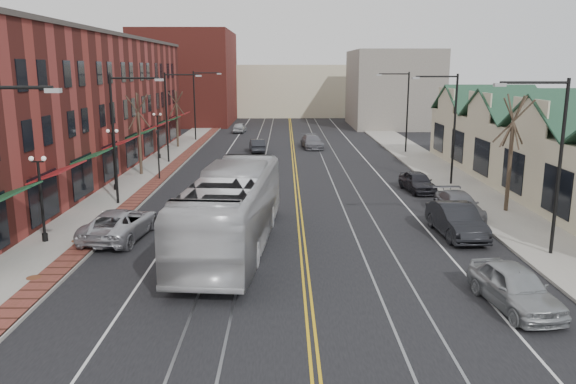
{
  "coord_description": "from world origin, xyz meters",
  "views": [
    {
      "loc": [
        -0.88,
        -18.78,
        8.6
      ],
      "look_at": [
        -0.7,
        10.84,
        2.0
      ],
      "focal_mm": 35.0,
      "sensor_mm": 36.0,
      "label": 1
    }
  ],
  "objects_px": {
    "parked_car_c": "(459,205)",
    "parked_car_d": "(418,182)",
    "parked_suv": "(120,224)",
    "parked_car_b": "(456,220)",
    "transit_bus": "(232,209)",
    "parked_car_a": "(515,287)"
  },
  "relations": [
    {
      "from": "parked_suv",
      "to": "transit_bus",
      "type": "bearing_deg",
      "value": 171.09
    },
    {
      "from": "parked_suv",
      "to": "parked_car_c",
      "type": "distance_m",
      "value": 19.05
    },
    {
      "from": "transit_bus",
      "to": "parked_car_d",
      "type": "height_order",
      "value": "transit_bus"
    },
    {
      "from": "parked_car_b",
      "to": "parked_car_d",
      "type": "xyz_separation_m",
      "value": [
        0.46,
        10.63,
        -0.13
      ]
    },
    {
      "from": "transit_bus",
      "to": "parked_car_b",
      "type": "height_order",
      "value": "transit_bus"
    },
    {
      "from": "parked_car_a",
      "to": "parked_car_c",
      "type": "relative_size",
      "value": 0.94
    },
    {
      "from": "parked_car_b",
      "to": "transit_bus",
      "type": "bearing_deg",
      "value": -173.84
    },
    {
      "from": "parked_car_a",
      "to": "parked_car_b",
      "type": "distance_m",
      "value": 8.91
    },
    {
      "from": "parked_car_a",
      "to": "parked_car_d",
      "type": "bearing_deg",
      "value": 79.28
    },
    {
      "from": "parked_suv",
      "to": "parked_car_c",
      "type": "xyz_separation_m",
      "value": [
        18.6,
        4.09,
        -0.07
      ]
    },
    {
      "from": "parked_car_c",
      "to": "parked_car_a",
      "type": "bearing_deg",
      "value": -99.95
    },
    {
      "from": "parked_suv",
      "to": "parked_car_a",
      "type": "xyz_separation_m",
      "value": [
        16.8,
        -8.58,
        0.01
      ]
    },
    {
      "from": "parked_car_c",
      "to": "parked_car_d",
      "type": "distance_m",
      "value": 6.9
    },
    {
      "from": "transit_bus",
      "to": "parked_suv",
      "type": "xyz_separation_m",
      "value": [
        -5.9,
        1.59,
        -1.15
      ]
    },
    {
      "from": "transit_bus",
      "to": "parked_suv",
      "type": "height_order",
      "value": "transit_bus"
    },
    {
      "from": "parked_suv",
      "to": "parked_car_b",
      "type": "distance_m",
      "value": 17.33
    },
    {
      "from": "parked_car_c",
      "to": "transit_bus",
      "type": "bearing_deg",
      "value": -157.74
    },
    {
      "from": "parked_car_d",
      "to": "parked_suv",
      "type": "bearing_deg",
      "value": -155.78
    },
    {
      "from": "transit_bus",
      "to": "parked_car_a",
      "type": "relative_size",
      "value": 3.0
    },
    {
      "from": "parked_car_a",
      "to": "parked_car_c",
      "type": "height_order",
      "value": "parked_car_a"
    },
    {
      "from": "parked_suv",
      "to": "parked_car_a",
      "type": "distance_m",
      "value": 18.86
    },
    {
      "from": "parked_car_d",
      "to": "parked_car_c",
      "type": "bearing_deg",
      "value": -90.65
    }
  ]
}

